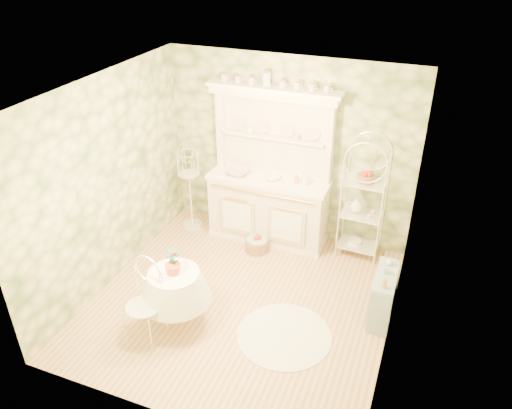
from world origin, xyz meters
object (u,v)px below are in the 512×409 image
(side_shelf, at_px, (383,296))
(round_table, at_px, (176,297))
(kitchen_dresser, at_px, (269,169))
(bakers_rack, at_px, (363,203))
(cafe_chair, at_px, (143,305))
(floor_basket, at_px, (257,244))
(birdcage_stand, at_px, (190,184))

(side_shelf, relative_size, round_table, 0.92)
(kitchen_dresser, height_order, round_table, kitchen_dresser)
(bakers_rack, bearing_deg, kitchen_dresser, -174.83)
(bakers_rack, relative_size, side_shelf, 2.45)
(cafe_chair, bearing_deg, side_shelf, 37.10)
(bakers_rack, bearing_deg, floor_basket, -159.05)
(round_table, relative_size, cafe_chair, 0.78)
(kitchen_dresser, xyz_separation_m, round_table, (-0.39, -2.12, -0.78))
(round_table, height_order, cafe_chair, cafe_chair)
(kitchen_dresser, bearing_deg, bakers_rack, 2.98)
(side_shelf, distance_m, round_table, 2.47)
(kitchen_dresser, relative_size, birdcage_stand, 1.54)
(floor_basket, bearing_deg, kitchen_dresser, 86.16)
(cafe_chair, relative_size, floor_basket, 2.61)
(cafe_chair, bearing_deg, round_table, 69.61)
(birdcage_stand, bearing_deg, cafe_chair, -74.82)
(birdcage_stand, xyz_separation_m, floor_basket, (1.20, -0.27, -0.63))
(cafe_chair, relative_size, birdcage_stand, 0.63)
(bakers_rack, bearing_deg, side_shelf, -64.12)
(bakers_rack, height_order, side_shelf, bakers_rack)
(side_shelf, relative_size, floor_basket, 1.88)
(bakers_rack, relative_size, cafe_chair, 1.77)
(kitchen_dresser, xyz_separation_m, side_shelf, (1.88, -1.14, -0.85))
(round_table, xyz_separation_m, floor_basket, (0.36, 1.72, -0.25))
(side_shelf, xyz_separation_m, floor_basket, (-1.91, 0.74, -0.17))
(kitchen_dresser, bearing_deg, side_shelf, -31.12)
(kitchen_dresser, distance_m, cafe_chair, 2.64)
(cafe_chair, bearing_deg, bakers_rack, 61.27)
(bakers_rack, distance_m, birdcage_stand, 2.59)
(bakers_rack, height_order, round_table, bakers_rack)
(cafe_chair, bearing_deg, floor_basket, 83.46)
(bakers_rack, xyz_separation_m, birdcage_stand, (-2.58, -0.19, -0.09))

